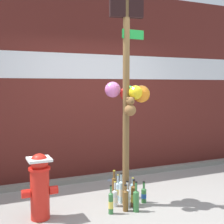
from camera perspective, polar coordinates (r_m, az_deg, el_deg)
The scene contains 18 objects.
ground_plane at distance 4.16m, azimuth 5.27°, elevation -17.94°, with size 14.00×14.00×0.00m, color gray.
building_wall at distance 5.52m, azimuth -3.77°, elevation 5.31°, with size 10.00×0.21×3.29m.
curb_strip at distance 5.37m, azimuth -2.15°, elevation -12.11°, with size 8.00×0.12×0.08m, color slate.
memorial_post at distance 4.04m, azimuth 3.08°, elevation 5.45°, with size 0.55×0.46×2.85m.
fire_hydrant at distance 3.86m, azimuth -13.45°, elevation -13.19°, with size 0.43×0.28×0.81m.
bottle_0 at distance 4.48m, azimuth 0.41°, elevation -13.85°, with size 0.06×0.06×0.41m.
bottle_1 at distance 4.22m, azimuth 4.13°, elevation -15.44°, with size 0.08×0.08×0.37m.
bottle_2 at distance 4.18m, azimuth 2.88°, elevation -15.79°, with size 0.07×0.07×0.36m.
bottle_3 at distance 4.43m, azimuth 1.12°, elevation -14.61°, with size 0.06×0.06×0.37m.
bottle_4 at distance 4.06m, azimuth 4.54°, elevation -16.18°, with size 0.08×0.08×0.39m.
bottle_5 at distance 4.22m, azimuth 0.58°, elevation -15.80°, with size 0.07×0.07×0.34m.
bottle_6 at distance 4.07m, azimuth 2.58°, elevation -16.17°, with size 0.07×0.07×0.35m.
bottle_7 at distance 4.33m, azimuth 1.78°, elevation -14.70°, with size 0.08×0.08×0.42m.
bottle_8 at distance 4.52m, azimuth 3.94°, elevation -14.39°, with size 0.07×0.07×0.30m.
bottle_9 at distance 4.37m, azimuth 6.01°, elevation -15.21°, with size 0.07×0.07×0.30m.
bottle_10 at distance 4.46m, azimuth 2.57°, elevation -14.36°, with size 0.06×0.06×0.35m.
bottle_11 at distance 3.99m, azimuth -0.22°, elevation -16.75°, with size 0.06×0.06×0.37m.
litter_0 at distance 5.32m, azimuth -0.34°, elevation -12.69°, with size 0.13×0.08×0.01m, color #8C99B2.
Camera 1 is at (-1.83, -3.36, 1.63)m, focal length 48.57 mm.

